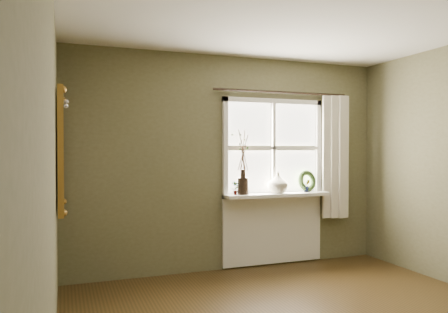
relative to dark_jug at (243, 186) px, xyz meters
The scene contains 13 objects.
wall_back 0.34m from the dark_jug, 117.10° to the left, with size 4.00×0.10×2.60m, color brown.
wall_left 3.03m from the dark_jug, 135.30° to the right, with size 0.10×4.50×2.60m, color brown.
window_frame 0.66m from the dark_jug, 13.35° to the left, with size 1.36×0.06×1.24m.
window_sill 0.47m from the dark_jug, ahead, with size 1.36×0.26×0.04m, color white.
window_apron 0.73m from the dark_jug, 13.51° to the left, with size 1.36×0.04×0.88m, color white.
dark_jug is the anchor object (origin of this frame).
cream_vase 0.47m from the dark_jug, ahead, with size 0.25×0.25×0.26m, color beige.
wreath 0.91m from the dark_jug, ahead, with size 0.28×0.28×0.07m, color #2B431D.
potted_plant_left 0.10m from the dark_jug, behind, with size 0.09×0.06×0.17m, color #2B431D.
potted_plant_right 0.88m from the dark_jug, ahead, with size 0.09×0.07×0.16m, color #2B431D.
curtain 1.34m from the dark_jug, ahead, with size 0.36×0.12×1.59m, color beige.
curtain_rod 1.29m from the dark_jug, ahead, with size 0.03×0.03×1.84m, color black.
gilt_mirror 2.14m from the dark_jug, 168.45° to the right, with size 0.10×0.96×1.14m.
Camera 1 is at (-1.94, -2.72, 1.46)m, focal length 35.00 mm.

